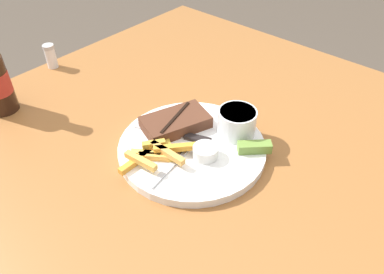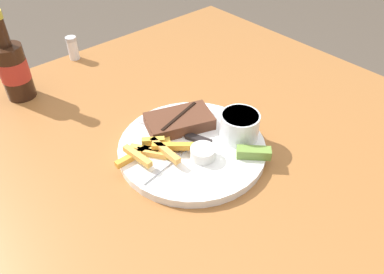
{
  "view_description": "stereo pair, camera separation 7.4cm",
  "coord_description": "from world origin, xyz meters",
  "px_view_note": "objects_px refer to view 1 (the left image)",
  "views": [
    {
      "loc": [
        -0.42,
        -0.37,
        1.26
      ],
      "look_at": [
        0.0,
        0.0,
        0.78
      ],
      "focal_mm": 35.0,
      "sensor_mm": 36.0,
      "label": 1
    },
    {
      "loc": [
        -0.37,
        -0.42,
        1.26
      ],
      "look_at": [
        0.0,
        0.0,
        0.78
      ],
      "focal_mm": 35.0,
      "sensor_mm": 36.0,
      "label": 2
    }
  ],
  "objects_px": {
    "knife_utensil": "(179,134)",
    "coleslaw_cup": "(237,121)",
    "pickle_spear": "(254,147)",
    "fork_utensil": "(170,167)",
    "salt_shaker": "(51,56)",
    "dipping_sauce_cup": "(205,151)",
    "steak_portion": "(176,122)",
    "dinner_plate": "(192,148)"
  },
  "relations": [
    {
      "from": "dinner_plate",
      "to": "steak_portion",
      "type": "xyz_separation_m",
      "value": [
        0.02,
        0.06,
        0.02
      ]
    },
    {
      "from": "dinner_plate",
      "to": "dipping_sauce_cup",
      "type": "xyz_separation_m",
      "value": [
        -0.01,
        -0.04,
        0.02
      ]
    },
    {
      "from": "coleslaw_cup",
      "to": "pickle_spear",
      "type": "relative_size",
      "value": 1.27
    },
    {
      "from": "steak_portion",
      "to": "salt_shaker",
      "type": "distance_m",
      "value": 0.45
    },
    {
      "from": "coleslaw_cup",
      "to": "fork_utensil",
      "type": "distance_m",
      "value": 0.17
    },
    {
      "from": "dinner_plate",
      "to": "dipping_sauce_cup",
      "type": "distance_m",
      "value": 0.05
    },
    {
      "from": "fork_utensil",
      "to": "knife_utensil",
      "type": "distance_m",
      "value": 0.1
    },
    {
      "from": "coleslaw_cup",
      "to": "pickle_spear",
      "type": "height_order",
      "value": "coleslaw_cup"
    },
    {
      "from": "pickle_spear",
      "to": "knife_utensil",
      "type": "bearing_deg",
      "value": 113.21
    },
    {
      "from": "fork_utensil",
      "to": "knife_utensil",
      "type": "height_order",
      "value": "knife_utensil"
    },
    {
      "from": "dipping_sauce_cup",
      "to": "salt_shaker",
      "type": "height_order",
      "value": "salt_shaker"
    },
    {
      "from": "dinner_plate",
      "to": "pickle_spear",
      "type": "distance_m",
      "value": 0.13
    },
    {
      "from": "dipping_sauce_cup",
      "to": "pickle_spear",
      "type": "height_order",
      "value": "dipping_sauce_cup"
    },
    {
      "from": "steak_portion",
      "to": "fork_utensil",
      "type": "relative_size",
      "value": 1.16
    },
    {
      "from": "dinner_plate",
      "to": "steak_portion",
      "type": "distance_m",
      "value": 0.07
    },
    {
      "from": "dipping_sauce_cup",
      "to": "salt_shaker",
      "type": "distance_m",
      "value": 0.55
    },
    {
      "from": "dinner_plate",
      "to": "fork_utensil",
      "type": "bearing_deg",
      "value": -171.55
    },
    {
      "from": "pickle_spear",
      "to": "salt_shaker",
      "type": "relative_size",
      "value": 0.96
    },
    {
      "from": "salt_shaker",
      "to": "dinner_plate",
      "type": "bearing_deg",
      "value": -91.0
    },
    {
      "from": "dinner_plate",
      "to": "coleslaw_cup",
      "type": "height_order",
      "value": "coleslaw_cup"
    },
    {
      "from": "knife_utensil",
      "to": "dipping_sauce_cup",
      "type": "bearing_deg",
      "value": 149.75
    },
    {
      "from": "coleslaw_cup",
      "to": "knife_utensil",
      "type": "xyz_separation_m",
      "value": [
        -0.08,
        0.08,
        -0.03
      ]
    },
    {
      "from": "pickle_spear",
      "to": "fork_utensil",
      "type": "height_order",
      "value": "pickle_spear"
    },
    {
      "from": "knife_utensil",
      "to": "salt_shaker",
      "type": "bearing_deg",
      "value": -21.74
    },
    {
      "from": "coleslaw_cup",
      "to": "fork_utensil",
      "type": "height_order",
      "value": "coleslaw_cup"
    },
    {
      "from": "pickle_spear",
      "to": "fork_utensil",
      "type": "xyz_separation_m",
      "value": [
        -0.14,
        0.09,
        -0.01
      ]
    },
    {
      "from": "fork_utensil",
      "to": "salt_shaker",
      "type": "bearing_deg",
      "value": 72.17
    },
    {
      "from": "knife_utensil",
      "to": "dinner_plate",
      "type": "bearing_deg",
      "value": 152.81
    },
    {
      "from": "steak_portion",
      "to": "dipping_sauce_cup",
      "type": "bearing_deg",
      "value": -105.21
    },
    {
      "from": "dinner_plate",
      "to": "salt_shaker",
      "type": "bearing_deg",
      "value": 89.0
    },
    {
      "from": "knife_utensil",
      "to": "coleslaw_cup",
      "type": "bearing_deg",
      "value": -155.62
    },
    {
      "from": "pickle_spear",
      "to": "fork_utensil",
      "type": "distance_m",
      "value": 0.17
    },
    {
      "from": "dinner_plate",
      "to": "salt_shaker",
      "type": "distance_m",
      "value": 0.51
    },
    {
      "from": "pickle_spear",
      "to": "fork_utensil",
      "type": "bearing_deg",
      "value": 146.94
    },
    {
      "from": "salt_shaker",
      "to": "knife_utensil",
      "type": "bearing_deg",
      "value": -90.58
    },
    {
      "from": "pickle_spear",
      "to": "knife_utensil",
      "type": "height_order",
      "value": "pickle_spear"
    },
    {
      "from": "dipping_sauce_cup",
      "to": "salt_shaker",
      "type": "xyz_separation_m",
      "value": [
        0.02,
        0.55,
        0.0
      ]
    },
    {
      "from": "steak_portion",
      "to": "coleslaw_cup",
      "type": "bearing_deg",
      "value": -57.01
    },
    {
      "from": "steak_portion",
      "to": "salt_shaker",
      "type": "bearing_deg",
      "value": 91.36
    },
    {
      "from": "knife_utensil",
      "to": "steak_portion",
      "type": "bearing_deg",
      "value": -54.39
    },
    {
      "from": "dinner_plate",
      "to": "coleslaw_cup",
      "type": "xyz_separation_m",
      "value": [
        0.09,
        -0.04,
        0.04
      ]
    },
    {
      "from": "steak_portion",
      "to": "pickle_spear",
      "type": "distance_m",
      "value": 0.17
    }
  ]
}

